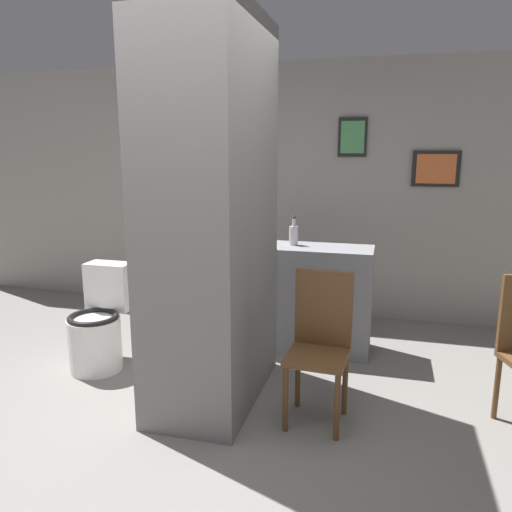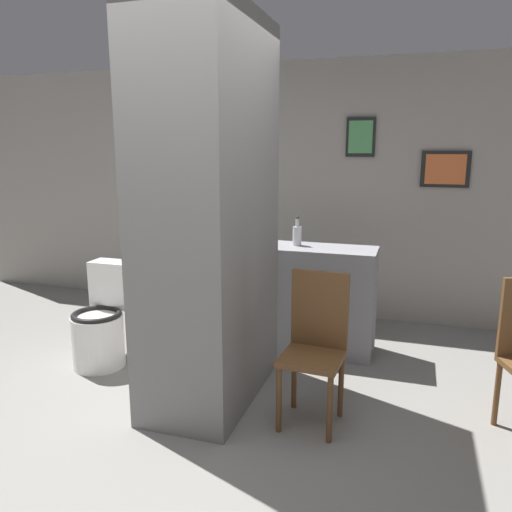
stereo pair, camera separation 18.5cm
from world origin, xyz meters
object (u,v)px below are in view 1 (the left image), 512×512
object	(u,v)px
toilet	(99,326)
bicycle	(215,293)
chair_near_pillar	(320,341)
bottle_tall	(294,234)

from	to	relation	value
toilet	bicycle	world-z (taller)	toilet
chair_near_pillar	bottle_tall	xyz separation A→B (m)	(-0.40, 1.17, 0.48)
toilet	bottle_tall	bearing A→B (deg)	30.54
bicycle	chair_near_pillar	bearing A→B (deg)	-48.93
toilet	chair_near_pillar	size ratio (longest dim) A/B	0.84
chair_near_pillar	bottle_tall	distance (m)	1.33
toilet	bottle_tall	distance (m)	1.79
chair_near_pillar	bottle_tall	world-z (taller)	bottle_tall
chair_near_pillar	bicycle	size ratio (longest dim) A/B	0.58
toilet	chair_near_pillar	distance (m)	1.87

